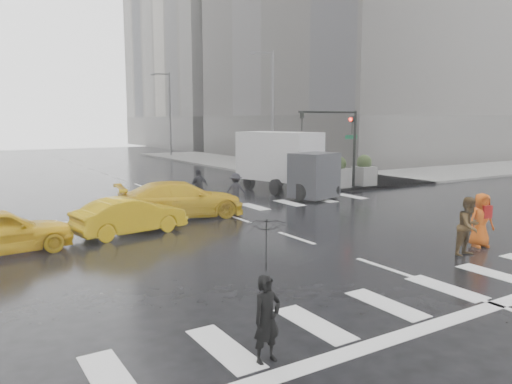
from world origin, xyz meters
TOP-DOWN VIEW (x-y plane):
  - ground at (0.00, 0.00)m, footprint 120.00×120.00m
  - sidewalk_ne at (19.50, 17.50)m, footprint 35.00×35.00m
  - building_ne_far at (29.00, 56.00)m, footprint 26.05×26.05m
  - road_markings at (0.00, 0.00)m, footprint 18.00×48.00m
  - traffic_signal_pole at (9.01, 8.01)m, footprint 4.45×0.42m
  - street_lamp_near at (10.87, 18.00)m, footprint 2.15×0.22m
  - street_lamp_far at (10.87, 38.00)m, footprint 2.15×0.22m
  - planter_west at (7.00, 8.20)m, footprint 1.10×1.10m
  - planter_mid at (9.00, 8.20)m, footprint 1.10×1.10m
  - planter_east at (11.00, 8.20)m, footprint 1.10×1.10m
  - pedestrian_black at (-5.62, -6.80)m, footprint 1.05×1.07m
  - pedestrian_brown at (3.02, -4.44)m, footprint 0.89×0.72m
  - pedestrian_orange at (4.26, -4.00)m, footprint 0.96×0.77m
  - pedestrian_far_a at (0.07, 7.81)m, footprint 1.06×0.71m
  - pedestrian_far_b at (1.19, 6.26)m, footprint 1.16×1.07m
  - taxi_mid at (-4.59, 3.58)m, footprint 4.11×2.00m
  - taxi_rear at (-1.88, 5.37)m, footprint 4.85×2.82m
  - box_truck at (5.80, 8.64)m, footprint 2.34×6.24m

SIDE VIEW (x-z plane):
  - ground at x=0.00m, z-range 0.00..0.00m
  - road_markings at x=0.00m, z-range 0.00..0.01m
  - sidewalk_ne at x=19.50m, z-range 0.00..0.15m
  - taxi_mid at x=-4.59m, z-range 0.00..1.30m
  - taxi_rear at x=-1.88m, z-range 0.00..1.50m
  - pedestrian_far_b at x=1.19m, z-range 0.00..1.58m
  - pedestrian_far_a at x=0.07m, z-range 0.00..1.70m
  - pedestrian_orange at x=4.26m, z-range 0.01..1.72m
  - pedestrian_brown at x=3.02m, z-range 0.00..1.75m
  - planter_west at x=7.00m, z-range 0.08..1.88m
  - planter_mid at x=9.00m, z-range 0.08..1.88m
  - planter_east at x=11.00m, z-range 0.08..1.88m
  - pedestrian_black at x=-5.62m, z-range 0.46..2.89m
  - box_truck at x=5.80m, z-range 0.11..3.43m
  - traffic_signal_pole at x=9.01m, z-range 0.97..5.47m
  - street_lamp_near at x=10.87m, z-range 0.45..9.45m
  - street_lamp_far at x=10.87m, z-range 0.45..9.45m
  - building_ne_far at x=29.00m, z-range -1.73..34.27m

